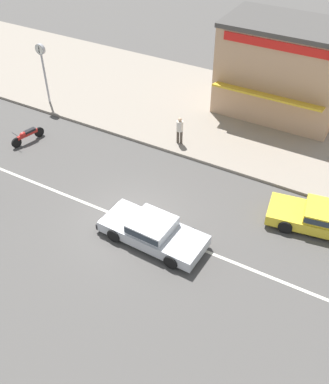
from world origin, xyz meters
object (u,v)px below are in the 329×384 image
sedan_silver_2 (152,231)px  shopfront_mid_block (283,69)px  sedan_yellow_4 (324,218)px  street_clock (42,60)px  motorcycle_0 (27,135)px  pedestrian_by_shop (180,129)px

sedan_silver_2 → shopfront_mid_block: shopfront_mid_block is taller
sedan_yellow_4 → street_clock: 17.67m
motorcycle_0 → pedestrian_by_shop: size_ratio=1.28×
sedan_silver_2 → shopfront_mid_block: (1.02, 12.65, 2.23)m
sedan_silver_2 → shopfront_mid_block: 12.89m
street_clock → pedestrian_by_shop: street_clock is taller
sedan_silver_2 → street_clock: bearing=148.9°
sedan_yellow_4 → pedestrian_by_shop: bearing=162.6°
sedan_silver_2 → motorcycle_0: sedan_silver_2 is taller
motorcycle_0 → pedestrian_by_shop: (7.29, 3.73, 0.61)m
motorcycle_0 → street_clock: size_ratio=0.54×
sedan_silver_2 → street_clock: 13.49m
sedan_silver_2 → street_clock: street_clock is taller
shopfront_mid_block → sedan_silver_2: bearing=-94.6°
sedan_silver_2 → sedan_yellow_4: bearing=35.3°
sedan_yellow_4 → motorcycle_0: 15.60m
pedestrian_by_shop → sedan_silver_2: bearing=-71.0°
sedan_yellow_4 → pedestrian_by_shop: 8.68m
pedestrian_by_shop → shopfront_mid_block: (3.36, 5.87, 1.73)m
sedan_yellow_4 → motorcycle_0: (-15.56, -1.14, -0.11)m
sedan_yellow_4 → pedestrian_by_shop: size_ratio=3.20×
motorcycle_0 → street_clock: bearing=114.7°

